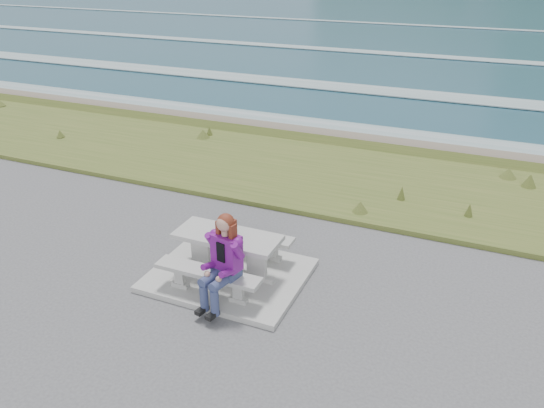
% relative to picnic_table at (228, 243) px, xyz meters
% --- Properties ---
extents(concrete_slab, '(2.60, 2.10, 0.10)m').
position_rel_picnic_table_xyz_m(concrete_slab, '(-0.00, 0.00, -0.63)').
color(concrete_slab, gray).
rests_on(concrete_slab, ground).
extents(picnic_table, '(1.80, 0.75, 0.75)m').
position_rel_picnic_table_xyz_m(picnic_table, '(0.00, 0.00, 0.00)').
color(picnic_table, gray).
rests_on(picnic_table, concrete_slab).
extents(bench_landward, '(1.80, 0.35, 0.45)m').
position_rel_picnic_table_xyz_m(bench_landward, '(0.00, -0.70, -0.23)').
color(bench_landward, gray).
rests_on(bench_landward, concrete_slab).
extents(bench_seaward, '(1.80, 0.35, 0.45)m').
position_rel_picnic_table_xyz_m(bench_seaward, '(0.00, 0.70, -0.23)').
color(bench_seaward, gray).
rests_on(bench_seaward, concrete_slab).
extents(grass_verge, '(160.00, 4.50, 0.22)m').
position_rel_picnic_table_xyz_m(grass_verge, '(-0.00, 5.00, -0.68)').
color(grass_verge, '#3F5620').
rests_on(grass_verge, ground).
extents(shore_drop, '(160.00, 0.80, 2.20)m').
position_rel_picnic_table_xyz_m(shore_drop, '(-0.00, 7.90, -0.68)').
color(shore_drop, brown).
rests_on(shore_drop, ground).
extents(ocean, '(1600.00, 1600.00, 0.09)m').
position_rel_picnic_table_xyz_m(ocean, '(-0.00, 25.09, -2.42)').
color(ocean, '#214C5F').
rests_on(ocean, ground).
extents(seated_woman, '(0.58, 0.85, 1.52)m').
position_rel_picnic_table_xyz_m(seated_woman, '(0.31, -0.84, -0.03)').
color(seated_woman, navy).
rests_on(seated_woman, concrete_slab).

